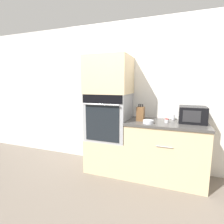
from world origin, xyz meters
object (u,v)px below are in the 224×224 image
bowl (148,122)px  condiment_jar_mid (173,117)px  microwave (192,115)px  knife_block (141,114)px  wall_oven (109,116)px  condiment_jar_near (167,121)px

bowl → condiment_jar_mid: size_ratio=1.93×
microwave → condiment_jar_mid: 0.31m
bowl → knife_block: bearing=133.0°
microwave → knife_block: 0.75m
microwave → bowl: bearing=-155.7°
wall_oven → microwave: wall_oven is taller
condiment_jar_mid → wall_oven: bearing=-166.9°
knife_block → bowl: (0.14, -0.15, -0.08)m
condiment_jar_near → bowl: bearing=-149.8°
bowl → condiment_jar_mid: (0.33, 0.40, 0.01)m
knife_block → microwave: bearing=8.8°
wall_oven → condiment_jar_near: 0.92m
wall_oven → microwave: 1.28m
wall_oven → condiment_jar_near: size_ratio=11.87×
microwave → bowl: size_ratio=2.49×
bowl → condiment_jar_mid: condiment_jar_mid is taller
microwave → knife_block: bearing=-171.2°
knife_block → condiment_jar_mid: bearing=27.5°
wall_oven → microwave: (1.27, 0.10, 0.09)m
microwave → condiment_jar_near: (-0.35, -0.13, -0.09)m
microwave → knife_block: (-0.74, -0.12, -0.01)m
knife_block → condiment_jar_near: (0.39, -0.01, -0.08)m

